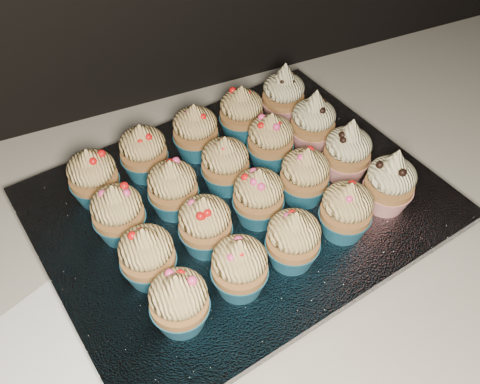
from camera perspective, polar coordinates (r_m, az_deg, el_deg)
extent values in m
cube|color=beige|center=(0.70, -13.93, -8.87)|extent=(2.44, 0.64, 0.04)
cube|color=white|center=(0.64, -20.61, -16.49)|extent=(0.21, 0.21, 0.00)
cube|color=black|center=(0.71, 0.00, -2.16)|extent=(0.51, 0.42, 0.02)
cube|color=silver|center=(0.70, 0.00, -1.24)|extent=(0.55, 0.47, 0.01)
cone|color=#1A5D7D|center=(0.58, -6.32, -12.73)|extent=(0.06, 0.06, 0.03)
ellipsoid|color=#DFBB70|center=(0.55, -6.64, -10.71)|extent=(0.06, 0.06, 0.04)
cone|color=#DFBB70|center=(0.53, -6.86, -9.36)|extent=(0.03, 0.03, 0.02)
cone|color=#1A5D7D|center=(0.60, -0.04, -9.26)|extent=(0.06, 0.06, 0.03)
ellipsoid|color=#DFBB70|center=(0.57, -0.04, -7.12)|extent=(0.06, 0.06, 0.04)
cone|color=#DFBB70|center=(0.55, -0.05, -5.71)|extent=(0.03, 0.03, 0.02)
cone|color=#1A5D7D|center=(0.62, 5.55, -6.34)|extent=(0.06, 0.06, 0.03)
ellipsoid|color=#DFBB70|center=(0.59, 5.80, -4.14)|extent=(0.06, 0.06, 0.04)
cone|color=#DFBB70|center=(0.58, 5.97, -2.70)|extent=(0.03, 0.03, 0.02)
cone|color=#1A5D7D|center=(0.66, 10.97, -3.25)|extent=(0.06, 0.06, 0.03)
ellipsoid|color=#DFBB70|center=(0.63, 11.45, -1.03)|extent=(0.06, 0.06, 0.04)
cone|color=#DFBB70|center=(0.62, 11.76, 0.41)|extent=(0.03, 0.03, 0.02)
cone|color=red|center=(0.70, 15.30, -0.45)|extent=(0.06, 0.06, 0.03)
ellipsoid|color=beige|center=(0.68, 15.92, 1.74)|extent=(0.06, 0.06, 0.04)
cone|color=beige|center=(0.66, 16.41, 3.47)|extent=(0.03, 0.03, 0.03)
cone|color=#1A5D7D|center=(0.62, -9.58, -7.98)|extent=(0.06, 0.06, 0.03)
ellipsoid|color=#DFBB70|center=(0.59, -10.04, -5.83)|extent=(0.06, 0.06, 0.04)
cone|color=#DFBB70|center=(0.57, -10.33, -4.42)|extent=(0.03, 0.03, 0.02)
cone|color=#1A5D7D|center=(0.64, -3.64, -4.80)|extent=(0.06, 0.06, 0.03)
ellipsoid|color=#DFBB70|center=(0.61, -3.80, -2.57)|extent=(0.06, 0.06, 0.04)
cone|color=#DFBB70|center=(0.59, -3.91, -1.11)|extent=(0.03, 0.03, 0.02)
cone|color=#1A5D7D|center=(0.66, 1.92, -1.84)|extent=(0.06, 0.06, 0.03)
ellipsoid|color=#DFBB70|center=(0.63, 2.01, 0.43)|extent=(0.06, 0.06, 0.04)
cone|color=#DFBB70|center=(0.62, 2.06, 1.90)|extent=(0.03, 0.03, 0.02)
cone|color=#1A5D7D|center=(0.69, 6.74, 0.39)|extent=(0.06, 0.06, 0.03)
ellipsoid|color=#DFBB70|center=(0.66, 7.02, 2.65)|extent=(0.06, 0.06, 0.04)
cone|color=#DFBB70|center=(0.65, 7.20, 4.11)|extent=(0.03, 0.03, 0.02)
cone|color=red|center=(0.73, 11.10, 2.79)|extent=(0.06, 0.06, 0.03)
ellipsoid|color=beige|center=(0.70, 11.54, 5.01)|extent=(0.06, 0.06, 0.04)
cone|color=beige|center=(0.69, 11.88, 6.75)|extent=(0.03, 0.03, 0.03)
cone|color=#1A5D7D|center=(0.66, -12.55, -3.51)|extent=(0.06, 0.06, 0.03)
ellipsoid|color=#DFBB70|center=(0.63, -13.10, -1.31)|extent=(0.06, 0.06, 0.04)
cone|color=#DFBB70|center=(0.62, -13.45, 0.12)|extent=(0.03, 0.03, 0.02)
cone|color=#1A5D7D|center=(0.68, -7.00, -0.93)|extent=(0.06, 0.06, 0.03)
ellipsoid|color=#DFBB70|center=(0.65, -7.30, 1.33)|extent=(0.06, 0.06, 0.04)
cone|color=#DFBB70|center=(0.63, -7.49, 2.79)|extent=(0.03, 0.03, 0.02)
cone|color=#1A5D7D|center=(0.70, -1.54, 1.62)|extent=(0.06, 0.06, 0.03)
ellipsoid|color=#DFBB70|center=(0.67, -1.60, 3.89)|extent=(0.06, 0.06, 0.04)
cone|color=#DFBB70|center=(0.66, -1.64, 5.36)|extent=(0.03, 0.03, 0.02)
cone|color=#1A5D7D|center=(0.74, 3.20, 4.16)|extent=(0.06, 0.06, 0.03)
ellipsoid|color=#DFBB70|center=(0.71, 3.32, 6.41)|extent=(0.06, 0.06, 0.04)
cone|color=#DFBB70|center=(0.70, 3.40, 7.86)|extent=(0.03, 0.03, 0.02)
cone|color=red|center=(0.77, 7.61, 5.93)|extent=(0.06, 0.06, 0.03)
ellipsoid|color=beige|center=(0.74, 7.90, 8.14)|extent=(0.06, 0.06, 0.04)
cone|color=beige|center=(0.73, 8.12, 9.87)|extent=(0.03, 0.03, 0.03)
cone|color=#1A5D7D|center=(0.71, -15.02, 0.26)|extent=(0.06, 0.06, 0.03)
ellipsoid|color=#DFBB70|center=(0.68, -15.62, 2.45)|extent=(0.06, 0.06, 0.04)
cone|color=#DFBB70|center=(0.67, -16.01, 3.86)|extent=(0.03, 0.03, 0.02)
cone|color=#1A5D7D|center=(0.73, -10.01, 2.88)|extent=(0.06, 0.06, 0.03)
ellipsoid|color=#DFBB70|center=(0.70, -10.40, 5.11)|extent=(0.06, 0.06, 0.04)
cone|color=#DFBB70|center=(0.69, -10.65, 6.54)|extent=(0.03, 0.03, 0.02)
cone|color=#1A5D7D|center=(0.75, -4.66, 5.09)|extent=(0.06, 0.06, 0.03)
ellipsoid|color=#DFBB70|center=(0.73, -4.84, 7.33)|extent=(0.06, 0.06, 0.04)
cone|color=#DFBB70|center=(0.71, -4.95, 8.76)|extent=(0.03, 0.03, 0.02)
cone|color=#1A5D7D|center=(0.78, 0.15, 7.08)|extent=(0.06, 0.06, 0.03)
ellipsoid|color=#DFBB70|center=(0.75, 0.15, 9.30)|extent=(0.06, 0.06, 0.04)
cone|color=#DFBB70|center=(0.74, 0.16, 10.71)|extent=(0.03, 0.03, 0.02)
cone|color=red|center=(0.81, 4.55, 8.86)|extent=(0.06, 0.06, 0.03)
ellipsoid|color=beige|center=(0.79, 4.71, 11.03)|extent=(0.06, 0.06, 0.04)
cone|color=beige|center=(0.77, 4.84, 12.72)|extent=(0.03, 0.03, 0.03)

